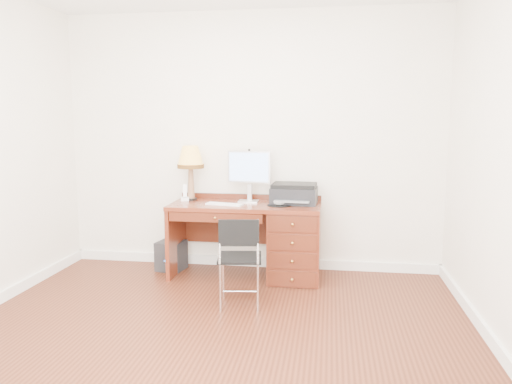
% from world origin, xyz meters
% --- Properties ---
extents(ground, '(4.00, 4.00, 0.00)m').
position_xyz_m(ground, '(0.00, 0.00, 0.00)').
color(ground, '#3C190D').
rests_on(ground, ground).
extents(room_shell, '(4.00, 4.00, 4.00)m').
position_xyz_m(room_shell, '(0.00, 0.63, 0.05)').
color(room_shell, white).
rests_on(room_shell, ground).
extents(desk, '(1.50, 0.67, 0.75)m').
position_xyz_m(desk, '(0.32, 1.40, 0.41)').
color(desk, maroon).
rests_on(desk, ground).
extents(monitor, '(0.45, 0.17, 0.52)m').
position_xyz_m(monitor, '(0.01, 1.53, 1.08)').
color(monitor, silver).
rests_on(monitor, desk).
extents(keyboard, '(0.39, 0.18, 0.01)m').
position_xyz_m(keyboard, '(-0.19, 1.29, 0.76)').
color(keyboard, white).
rests_on(keyboard, desk).
extents(mouse_pad, '(0.23, 0.23, 0.05)m').
position_xyz_m(mouse_pad, '(0.35, 1.33, 0.76)').
color(mouse_pad, black).
rests_on(mouse_pad, desk).
extents(printer, '(0.47, 0.37, 0.20)m').
position_xyz_m(printer, '(0.48, 1.50, 0.85)').
color(printer, black).
rests_on(printer, desk).
extents(leg_lamp, '(0.28, 0.28, 0.57)m').
position_xyz_m(leg_lamp, '(-0.60, 1.53, 1.17)').
color(leg_lamp, black).
rests_on(leg_lamp, desk).
extents(phone, '(0.09, 0.09, 0.17)m').
position_xyz_m(phone, '(-0.65, 1.48, 0.80)').
color(phone, white).
rests_on(phone, desk).
extents(pen_cup, '(0.08, 0.08, 0.09)m').
position_xyz_m(pen_cup, '(0.30, 1.52, 0.80)').
color(pen_cup, black).
rests_on(pen_cup, desk).
extents(chair, '(0.42, 0.42, 0.78)m').
position_xyz_m(chair, '(0.08, 0.55, 0.47)').
color(chair, black).
rests_on(chair, ground).
extents(equipment_box, '(0.31, 0.31, 0.31)m').
position_xyz_m(equipment_box, '(-0.82, 1.48, 0.15)').
color(equipment_box, black).
rests_on(equipment_box, ground).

